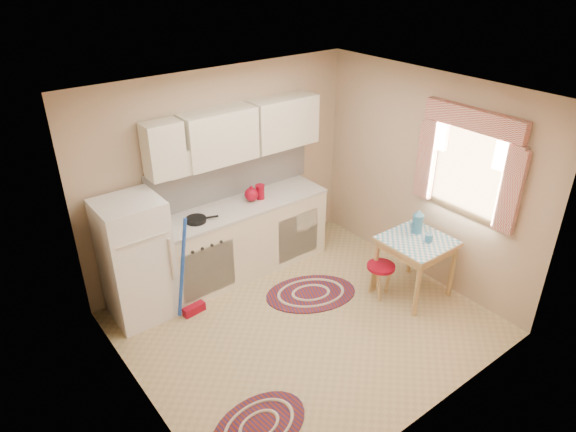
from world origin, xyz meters
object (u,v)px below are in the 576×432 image
at_px(base_cabinets, 241,240).
at_px(table, 414,267).
at_px(stool, 380,280).
at_px(fridge, 136,260).

distance_m(base_cabinets, table, 2.10).
bearing_deg(table, stool, 151.46).
bearing_deg(base_cabinets, stool, -55.63).
distance_m(fridge, stool, 2.76).
xyz_separation_m(base_cabinets, table, (1.33, -1.63, -0.08)).
height_order(fridge, stool, fridge).
height_order(fridge, table, fridge).
distance_m(base_cabinets, stool, 1.75).
bearing_deg(fridge, base_cabinets, 2.12).
distance_m(fridge, table, 3.13).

